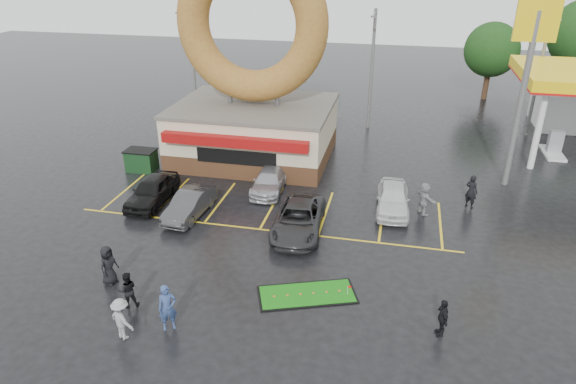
% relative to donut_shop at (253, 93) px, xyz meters
% --- Properties ---
extents(ground, '(120.00, 120.00, 0.00)m').
position_rel_donut_shop_xyz_m(ground, '(3.00, -12.97, -4.46)').
color(ground, black).
rests_on(ground, ground).
extents(donut_shop, '(10.20, 8.70, 13.50)m').
position_rel_donut_shop_xyz_m(donut_shop, '(0.00, 0.00, 0.00)').
color(donut_shop, '#472B19').
rests_on(donut_shop, ground).
extents(shell_sign, '(2.20, 0.36, 10.60)m').
position_rel_donut_shop_xyz_m(shell_sign, '(16.00, -0.97, 2.91)').
color(shell_sign, slate).
rests_on(shell_sign, ground).
extents(streetlight_left, '(0.40, 2.21, 9.00)m').
position_rel_donut_shop_xyz_m(streetlight_left, '(-7.00, 6.95, 0.32)').
color(streetlight_left, slate).
rests_on(streetlight_left, ground).
extents(streetlight_mid, '(0.40, 2.21, 9.00)m').
position_rel_donut_shop_xyz_m(streetlight_mid, '(7.00, 7.95, 0.32)').
color(streetlight_mid, slate).
rests_on(streetlight_mid, ground).
extents(streetlight_right, '(0.40, 2.21, 9.00)m').
position_rel_donut_shop_xyz_m(streetlight_right, '(19.00, 8.95, 0.32)').
color(streetlight_right, slate).
rests_on(streetlight_right, ground).
extents(tree_far_d, '(4.90, 4.90, 7.00)m').
position_rel_donut_shop_xyz_m(tree_far_d, '(17.00, 19.03, 0.07)').
color(tree_far_d, '#332114').
rests_on(tree_far_d, ground).
extents(car_black, '(1.78, 4.41, 1.50)m').
position_rel_donut_shop_xyz_m(car_black, '(-3.63, -7.99, -3.71)').
color(car_black, black).
rests_on(car_black, ground).
extents(car_dgrey, '(1.72, 4.15, 1.33)m').
position_rel_donut_shop_xyz_m(car_dgrey, '(-1.01, -8.97, -3.80)').
color(car_dgrey, '#323235').
rests_on(car_dgrey, ground).
extents(car_silver, '(1.90, 4.27, 1.22)m').
position_rel_donut_shop_xyz_m(car_silver, '(2.31, -4.97, -3.86)').
color(car_silver, '#A5A5AA').
rests_on(car_silver, ground).
extents(car_grey, '(2.67, 5.24, 1.42)m').
position_rel_donut_shop_xyz_m(car_grey, '(4.95, -9.34, -3.76)').
color(car_grey, '#2A2A2C').
rests_on(car_grey, ground).
extents(car_white, '(1.92, 4.37, 1.47)m').
position_rel_donut_shop_xyz_m(car_white, '(9.47, -5.96, -3.73)').
color(car_white, silver).
rests_on(car_white, ground).
extents(person_blue, '(0.83, 0.76, 1.89)m').
position_rel_donut_shop_xyz_m(person_blue, '(1.70, -17.53, -3.52)').
color(person_blue, navy).
rests_on(person_blue, ground).
extents(person_blackjkt, '(0.96, 0.91, 1.56)m').
position_rel_donut_shop_xyz_m(person_blackjkt, '(-0.42, -16.66, -3.69)').
color(person_blackjkt, black).
rests_on(person_blackjkt, ground).
extents(person_hoodie, '(1.25, 1.00, 1.69)m').
position_rel_donut_shop_xyz_m(person_hoodie, '(0.29, -18.38, -3.62)').
color(person_hoodie, gray).
rests_on(person_hoodie, ground).
extents(person_bystander, '(0.76, 0.98, 1.78)m').
position_rel_donut_shop_xyz_m(person_bystander, '(-1.97, -15.40, -3.58)').
color(person_bystander, black).
rests_on(person_bystander, ground).
extents(person_cameraman, '(0.58, 0.96, 1.53)m').
position_rel_donut_shop_xyz_m(person_cameraman, '(11.63, -15.62, -3.70)').
color(person_cameraman, black).
rests_on(person_cameraman, ground).
extents(person_walker_near, '(1.31, 1.71, 1.80)m').
position_rel_donut_shop_xyz_m(person_walker_near, '(11.11, -5.96, -3.56)').
color(person_walker_near, gray).
rests_on(person_walker_near, ground).
extents(person_walker_far, '(0.83, 0.78, 1.91)m').
position_rel_donut_shop_xyz_m(person_walker_far, '(13.61, -4.61, -3.51)').
color(person_walker_far, black).
rests_on(person_walker_far, ground).
extents(dumpster, '(1.81, 1.21, 1.30)m').
position_rel_donut_shop_xyz_m(dumpster, '(-6.43, -3.83, -3.81)').
color(dumpster, '#163B1B').
rests_on(dumpster, ground).
extents(putting_green, '(4.36, 3.04, 0.51)m').
position_rel_donut_shop_xyz_m(putting_green, '(6.37, -14.40, -4.43)').
color(putting_green, black).
rests_on(putting_green, ground).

